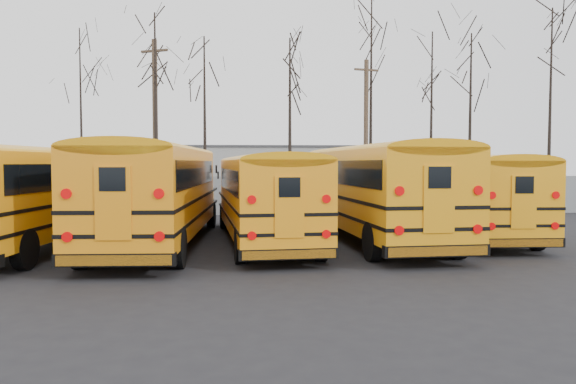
{
  "coord_description": "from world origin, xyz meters",
  "views": [
    {
      "loc": [
        -0.56,
        -17.14,
        2.71
      ],
      "look_at": [
        0.84,
        3.95,
        1.6
      ],
      "focal_mm": 35.0,
      "sensor_mm": 36.0,
      "label": 1
    }
  ],
  "objects": [
    {
      "name": "ground",
      "position": [
        0.0,
        0.0,
        0.0
      ],
      "size": [
        120.0,
        120.0,
        0.0
      ],
      "primitive_type": "plane",
      "color": "black",
      "rests_on": "ground"
    },
    {
      "name": "fence",
      "position": [
        0.0,
        12.0,
        1.0
      ],
      "size": [
        40.0,
        0.04,
        2.0
      ],
      "primitive_type": "cube",
      "color": "gray",
      "rests_on": "ground"
    },
    {
      "name": "distant_building",
      "position": [
        2.0,
        32.0,
        2.0
      ],
      "size": [
        22.0,
        8.0,
        4.0
      ],
      "primitive_type": "cube",
      "color": "#9D9D98",
      "rests_on": "ground"
    },
    {
      "name": "bus_a",
      "position": [
        -7.12,
        1.06,
        1.9
      ],
      "size": [
        3.64,
        11.77,
        3.25
      ],
      "rotation": [
        0.0,
        0.0,
        -0.09
      ],
      "color": "black",
      "rests_on": "ground"
    },
    {
      "name": "bus_b",
      "position": [
        -3.55,
        1.06,
        1.97
      ],
      "size": [
        3.02,
        12.1,
        3.37
      ],
      "rotation": [
        0.0,
        0.0,
        -0.02
      ],
      "color": "black",
      "rests_on": "ground"
    },
    {
      "name": "bus_c",
      "position": [
        -0.1,
        1.35,
        1.78
      ],
      "size": [
        3.57,
        11.02,
        3.03
      ],
      "rotation": [
        0.0,
        0.0,
        0.1
      ],
      "color": "black",
      "rests_on": "ground"
    },
    {
      "name": "bus_d",
      "position": [
        3.66,
        1.84,
        1.98
      ],
      "size": [
        3.8,
        12.24,
        3.37
      ],
      "rotation": [
        0.0,
        0.0,
        0.09
      ],
      "color": "black",
      "rests_on": "ground"
    },
    {
      "name": "bus_e",
      "position": [
        7.15,
        2.89,
        1.76
      ],
      "size": [
        2.55,
        10.76,
        3.0
      ],
      "rotation": [
        0.0,
        0.0,
        -0.01
      ],
      "color": "black",
      "rests_on": "ground"
    },
    {
      "name": "utility_pole_left",
      "position": [
        -6.07,
        15.9,
        5.03
      ],
      "size": [
        1.65,
        0.81,
        9.78
      ],
      "rotation": [
        0.0,
        0.0,
        -0.41
      ],
      "color": "brown",
      "rests_on": "ground"
    },
    {
      "name": "utility_pole_right",
      "position": [
        6.31,
        16.04,
        4.52
      ],
      "size": [
        1.54,
        0.54,
        8.79
      ],
      "rotation": [
        0.0,
        0.0,
        0.28
      ],
      "color": "#4F3C2D",
      "rests_on": "ground"
    },
    {
      "name": "tree_1",
      "position": [
        -10.48,
        16.62,
        5.27
      ],
      "size": [
        0.26,
        0.26,
        10.54
      ],
      "primitive_type": "cone",
      "color": "black",
      "rests_on": "ground"
    },
    {
      "name": "tree_2",
      "position": [
        -5.98,
        15.57,
        5.61
      ],
      "size": [
        0.26,
        0.26,
        11.23
      ],
      "primitive_type": "cone",
      "color": "black",
      "rests_on": "ground"
    },
    {
      "name": "tree_3",
      "position": [
        -3.2,
        15.54,
        4.97
      ],
      "size": [
        0.26,
        0.26,
        9.93
      ],
      "primitive_type": "cone",
      "color": "black",
      "rests_on": "ground"
    },
    {
      "name": "tree_4",
      "position": [
        1.77,
        16.24,
        5.03
      ],
      "size": [
        0.26,
        0.26,
        10.06
      ],
      "primitive_type": "cone",
      "color": "black",
      "rests_on": "ground"
    },
    {
      "name": "tree_5",
      "position": [
        6.77,
        16.84,
        6.27
      ],
      "size": [
        0.26,
        0.26,
        12.55
      ],
      "primitive_type": "cone",
      "color": "black",
      "rests_on": "ground"
    },
    {
      "name": "tree_6",
      "position": [
        10.02,
        15.26,
        5.17
      ],
      "size": [
        0.26,
        0.26,
        10.33
      ],
      "primitive_type": "cone",
      "color": "black",
      "rests_on": "ground"
    },
    {
      "name": "tree_7",
      "position": [
        12.92,
        16.68,
        5.3
      ],
      "size": [
        0.26,
        0.26,
        10.6
      ],
      "primitive_type": "cone",
      "color": "black",
      "rests_on": "ground"
    },
    {
      "name": "tree_8",
      "position": [
        17.03,
        14.92,
        5.87
      ],
      "size": [
        0.26,
        0.26,
        11.74
      ],
      "primitive_type": "cone",
      "color": "black",
      "rests_on": "ground"
    }
  ]
}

